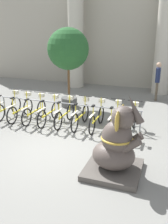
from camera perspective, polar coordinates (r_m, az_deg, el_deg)
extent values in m
plane|color=slate|center=(7.24, -6.41, -8.39)|extent=(60.00, 60.00, 0.00)
cube|color=#A39E8E|center=(14.65, 8.63, 17.46)|extent=(20.00, 0.20, 6.00)
cylinder|color=#BCB7A8|center=(14.37, -1.86, 15.63)|extent=(0.85, 0.85, 5.00)
cylinder|color=#BCB7A8|center=(13.39, 17.83, 14.55)|extent=(0.85, 0.85, 5.00)
cylinder|color=gray|center=(10.22, -17.72, 1.30)|extent=(0.05, 0.05, 0.75)
cylinder|color=gray|center=(8.28, 12.76, -2.33)|extent=(0.05, 0.05, 0.75)
cylinder|color=gray|center=(8.81, -4.18, 1.97)|extent=(5.34, 0.04, 0.04)
torus|color=black|center=(10.40, -15.27, 1.55)|extent=(0.05, 0.65, 0.65)
cube|color=yellow|center=(9.98, -16.99, 0.96)|extent=(0.04, 0.95, 0.04)
cylinder|color=yellow|center=(9.59, -18.62, 1.64)|extent=(0.03, 0.03, 0.60)
cylinder|color=yellow|center=(10.28, -15.55, 3.23)|extent=(0.03, 0.03, 0.66)
cylinder|color=black|center=(10.20, -15.71, 5.00)|extent=(0.48, 0.03, 0.03)
cube|color=silver|center=(10.31, -15.33, 4.37)|extent=(0.20, 0.16, 0.14)
torus|color=black|center=(10.04, -12.67, 1.13)|extent=(0.05, 0.65, 0.65)
torus|color=black|center=(9.21, -16.11, -0.75)|extent=(0.05, 0.65, 0.65)
cube|color=yellow|center=(9.60, -14.34, 0.51)|extent=(0.04, 0.95, 0.04)
cube|color=silver|center=(9.11, -16.30, 1.26)|extent=(0.06, 0.54, 0.03)
cylinder|color=yellow|center=(9.20, -15.92, 1.20)|extent=(0.03, 0.03, 0.60)
cube|color=black|center=(9.11, -16.10, 3.11)|extent=(0.08, 0.18, 0.04)
cylinder|color=yellow|center=(9.91, -12.93, 2.87)|extent=(0.03, 0.03, 0.66)
cylinder|color=black|center=(9.83, -13.06, 4.71)|extent=(0.48, 0.03, 0.03)
cube|color=silver|center=(9.94, -12.70, 4.06)|extent=(0.20, 0.16, 0.14)
torus|color=black|center=(9.74, -9.72, 0.79)|extent=(0.05, 0.65, 0.65)
torus|color=black|center=(8.89, -13.00, -1.20)|extent=(0.05, 0.65, 0.65)
cube|color=yellow|center=(9.29, -11.30, 0.13)|extent=(0.04, 0.95, 0.04)
cube|color=silver|center=(8.78, -13.16, 0.89)|extent=(0.06, 0.54, 0.03)
cylinder|color=yellow|center=(8.87, -12.79, 0.82)|extent=(0.03, 0.03, 0.60)
cube|color=black|center=(8.78, -12.94, 2.81)|extent=(0.08, 0.18, 0.04)
cylinder|color=yellow|center=(9.61, -9.94, 2.57)|extent=(0.03, 0.03, 0.66)
cylinder|color=black|center=(9.53, -10.05, 4.47)|extent=(0.48, 0.03, 0.03)
cube|color=silver|center=(9.65, -9.71, 3.80)|extent=(0.20, 0.16, 0.14)
torus|color=black|center=(9.48, -6.56, 0.43)|extent=(0.05, 0.65, 0.65)
torus|color=black|center=(8.60, -9.63, -1.66)|extent=(0.05, 0.65, 0.65)
cube|color=yellow|center=(9.02, -8.04, -0.26)|extent=(0.04, 0.95, 0.04)
cube|color=silver|center=(8.49, -9.75, 0.50)|extent=(0.06, 0.54, 0.03)
cylinder|color=yellow|center=(8.58, -9.42, 0.43)|extent=(0.03, 0.03, 0.60)
cube|color=black|center=(8.49, -9.53, 2.48)|extent=(0.08, 0.18, 0.04)
cylinder|color=yellow|center=(9.35, -6.74, 2.26)|extent=(0.03, 0.03, 0.66)
cylinder|color=black|center=(9.26, -6.82, 4.21)|extent=(0.48, 0.03, 0.03)
cube|color=silver|center=(9.38, -6.52, 3.53)|extent=(0.20, 0.16, 0.14)
torus|color=black|center=(9.28, -3.15, 0.12)|extent=(0.05, 0.65, 0.65)
torus|color=black|center=(8.38, -5.94, -2.05)|extent=(0.05, 0.65, 0.65)
cube|color=yellow|center=(8.81, -4.48, -0.60)|extent=(0.04, 0.95, 0.04)
cube|color=silver|center=(8.26, -6.01, 0.15)|extent=(0.06, 0.54, 0.03)
cylinder|color=yellow|center=(8.36, -5.71, 0.09)|extent=(0.03, 0.03, 0.60)
cube|color=black|center=(8.26, -5.78, 2.19)|extent=(0.08, 0.18, 0.04)
cylinder|color=yellow|center=(9.14, -3.29, 1.99)|extent=(0.03, 0.03, 0.66)
cylinder|color=black|center=(9.05, -3.32, 3.98)|extent=(0.48, 0.03, 0.03)
cube|color=silver|center=(9.18, -3.07, 3.28)|extent=(0.20, 0.16, 0.14)
torus|color=black|center=(9.08, 0.32, -0.26)|extent=(0.05, 0.65, 0.65)
torus|color=black|center=(8.16, -2.14, -2.54)|extent=(0.05, 0.65, 0.65)
cube|color=yellow|center=(8.60, -0.84, -1.03)|extent=(0.04, 0.95, 0.04)
cube|color=silver|center=(8.04, -2.17, -0.28)|extent=(0.06, 0.54, 0.03)
cylinder|color=yellow|center=(8.14, -1.90, -0.34)|extent=(0.03, 0.03, 0.60)
cube|color=black|center=(8.04, -1.93, 1.81)|extent=(0.08, 0.18, 0.04)
cylinder|color=yellow|center=(8.95, 0.24, 1.64)|extent=(0.03, 0.03, 0.66)
cylinder|color=black|center=(8.86, 0.24, 3.67)|extent=(0.48, 0.03, 0.03)
cube|color=silver|center=(8.98, 0.45, 2.96)|extent=(0.20, 0.16, 0.14)
torus|color=black|center=(8.93, 3.94, -0.66)|extent=(0.05, 0.65, 0.65)
torus|color=black|center=(7.98, 1.85, -3.04)|extent=(0.05, 0.65, 0.65)
cube|color=yellow|center=(8.43, 2.96, -1.46)|extent=(0.04, 0.95, 0.04)
cube|color=silver|center=(7.86, 1.88, -0.73)|extent=(0.06, 0.54, 0.03)
cylinder|color=yellow|center=(7.96, 2.10, -0.78)|extent=(0.03, 0.03, 0.60)
cube|color=black|center=(7.86, 2.12, 1.41)|extent=(0.08, 0.18, 0.04)
cylinder|color=yellow|center=(8.79, 3.91, 1.27)|extent=(0.03, 0.03, 0.66)
cylinder|color=black|center=(8.69, 3.96, 3.33)|extent=(0.48, 0.03, 0.03)
cube|color=silver|center=(8.82, 4.12, 2.62)|extent=(0.20, 0.16, 0.14)
torus|color=black|center=(8.80, 7.66, -1.08)|extent=(0.05, 0.65, 0.65)
torus|color=black|center=(7.84, 6.00, -3.55)|extent=(0.05, 0.65, 0.65)
cube|color=yellow|center=(8.30, 6.89, -1.92)|extent=(0.04, 0.95, 0.04)
cube|color=silver|center=(7.72, 6.09, -1.21)|extent=(0.06, 0.54, 0.03)
cylinder|color=yellow|center=(7.82, 6.25, -1.26)|extent=(0.03, 0.03, 0.60)
cube|color=black|center=(7.72, 6.33, 0.97)|extent=(0.08, 0.18, 0.04)
cylinder|color=yellow|center=(8.66, 7.70, 0.88)|extent=(0.03, 0.03, 0.66)
cylinder|color=black|center=(8.56, 7.79, 2.96)|extent=(0.48, 0.03, 0.03)
cube|color=silver|center=(8.70, 7.89, 2.25)|extent=(0.20, 0.16, 0.14)
torus|color=black|center=(8.67, 11.43, -1.59)|extent=(0.05, 0.65, 0.65)
torus|color=black|center=(7.70, 10.22, -4.18)|extent=(0.05, 0.65, 0.65)
cube|color=yellow|center=(8.17, 10.89, -2.48)|extent=(0.04, 0.95, 0.04)
cube|color=silver|center=(7.58, 10.37, -1.81)|extent=(0.06, 0.54, 0.03)
cylinder|color=yellow|center=(7.68, 10.48, -1.85)|extent=(0.03, 0.03, 0.60)
cube|color=black|center=(7.58, 10.62, 0.42)|extent=(0.08, 0.18, 0.04)
cylinder|color=yellow|center=(8.53, 11.53, 0.38)|extent=(0.03, 0.03, 0.66)
cylinder|color=black|center=(8.43, 11.67, 2.49)|extent=(0.48, 0.03, 0.03)
cube|color=silver|center=(8.57, 11.71, 1.77)|extent=(0.20, 0.16, 0.14)
cube|color=#4C4742|center=(6.16, 6.63, -12.92)|extent=(1.30, 1.30, 0.14)
ellipsoid|color=#4C423D|center=(5.96, 6.77, -9.70)|extent=(1.01, 0.89, 0.65)
ellipsoid|color=#4C423D|center=(5.75, 7.52, -5.89)|extent=(0.71, 0.65, 0.83)
sphere|color=#4C423D|center=(5.54, 8.93, -1.31)|extent=(0.53, 0.53, 0.53)
ellipsoid|color=#B79333|center=(5.80, 8.75, -0.38)|extent=(0.08, 0.38, 0.45)
ellipsoid|color=#B79333|center=(5.31, 7.62, -2.16)|extent=(0.08, 0.38, 0.45)
cone|color=#4C423D|center=(5.43, 11.49, 0.66)|extent=(0.45, 0.19, 0.67)
cylinder|color=#4C423D|center=(5.87, 10.91, -6.50)|extent=(0.53, 0.18, 0.47)
cylinder|color=#4C423D|center=(5.61, 10.42, -7.73)|extent=(0.53, 0.18, 0.47)
torus|color=#B79333|center=(5.75, 7.52, -5.89)|extent=(0.74, 0.74, 0.05)
cylinder|color=brown|center=(12.32, 16.26, 4.65)|extent=(0.11, 0.11, 0.88)
cylinder|color=brown|center=(12.16, 16.20, 4.47)|extent=(0.11, 0.11, 0.88)
cube|color=#1E284C|center=(12.08, 16.56, 8.08)|extent=(0.20, 0.32, 0.66)
sphere|color=tan|center=(12.01, 16.77, 10.27)|extent=(0.24, 0.24, 0.24)
cylinder|color=#1E284C|center=(12.27, 16.64, 8.39)|extent=(0.07, 0.07, 0.59)
cylinder|color=#1E284C|center=(11.88, 16.51, 8.08)|extent=(0.07, 0.07, 0.59)
cylinder|color=#4C4C4C|center=(10.92, -3.41, 2.33)|extent=(0.68, 0.68, 0.40)
cylinder|color=brown|center=(10.70, -3.50, 6.88)|extent=(0.10, 0.10, 1.37)
sphere|color=#235628|center=(10.51, -3.65, 14.21)|extent=(1.71, 1.71, 1.71)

